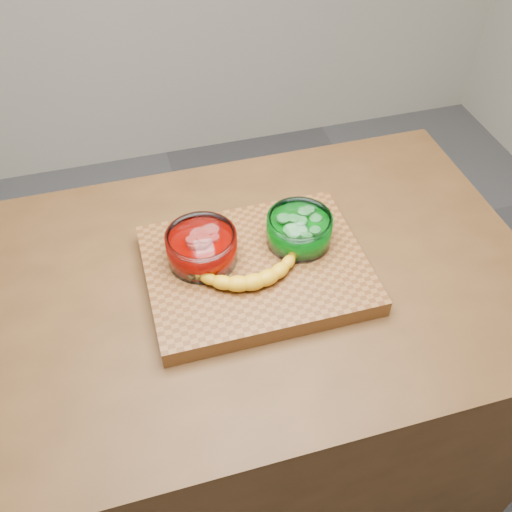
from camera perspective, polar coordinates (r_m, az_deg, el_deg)
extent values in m
plane|color=#525256|center=(1.97, 0.00, -19.73)|extent=(3.50, 3.50, 0.00)
cube|color=#513218|center=(1.57, 0.00, -13.01)|extent=(1.20, 0.80, 0.90)
cube|color=brown|center=(1.19, 0.00, -1.33)|extent=(0.45, 0.35, 0.04)
cylinder|color=white|center=(1.16, -5.44, 0.88)|extent=(0.14, 0.14, 0.07)
cylinder|color=#C50600|center=(1.17, -5.41, 0.56)|extent=(0.12, 0.12, 0.04)
cylinder|color=#FA574F|center=(1.15, -5.50, 1.54)|extent=(0.12, 0.12, 0.02)
cylinder|color=white|center=(1.20, 4.34, 2.66)|extent=(0.14, 0.14, 0.06)
cylinder|color=#03880F|center=(1.21, 4.31, 2.35)|extent=(0.12, 0.12, 0.04)
cylinder|color=#64D263|center=(1.19, 4.39, 3.31)|extent=(0.11, 0.11, 0.02)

